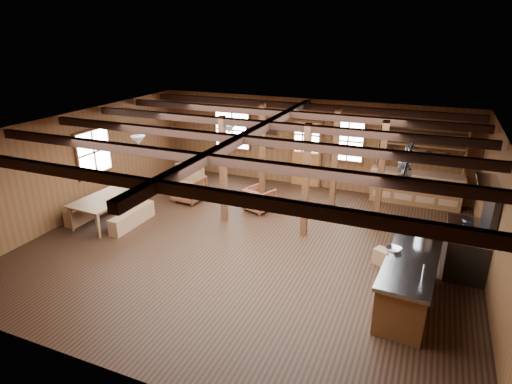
# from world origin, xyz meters

# --- Properties ---
(room) EXTENTS (10.04, 9.04, 2.84)m
(room) POSITION_xyz_m (0.00, 0.00, 1.40)
(room) COLOR black
(room) RESTS_ON ground
(ceiling_joists) EXTENTS (9.80, 8.82, 0.18)m
(ceiling_joists) POSITION_xyz_m (0.00, 0.18, 2.68)
(ceiling_joists) COLOR black
(ceiling_joists) RESTS_ON ceiling
(timber_posts) EXTENTS (3.95, 2.35, 2.80)m
(timber_posts) POSITION_xyz_m (0.52, 2.08, 1.40)
(timber_posts) COLOR #4D2A16
(timber_posts) RESTS_ON floor
(back_door) EXTENTS (1.02, 0.08, 2.15)m
(back_door) POSITION_xyz_m (0.00, 4.45, 0.88)
(back_door) COLOR brown
(back_door) RESTS_ON floor
(window_back_left) EXTENTS (1.32, 0.06, 1.32)m
(window_back_left) POSITION_xyz_m (-2.60, 4.46, 1.60)
(window_back_left) COLOR white
(window_back_left) RESTS_ON wall_back
(window_back_right) EXTENTS (1.02, 0.06, 1.32)m
(window_back_right) POSITION_xyz_m (1.30, 4.46, 1.60)
(window_back_right) COLOR white
(window_back_right) RESTS_ON wall_back
(window_left) EXTENTS (0.14, 1.24, 1.32)m
(window_left) POSITION_xyz_m (-4.96, 0.50, 1.60)
(window_left) COLOR white
(window_left) RESTS_ON wall_back
(notice_boards) EXTENTS (1.08, 0.03, 0.90)m
(notice_boards) POSITION_xyz_m (-1.50, 4.46, 1.64)
(notice_boards) COLOR beige
(notice_boards) RESTS_ON wall_back
(back_counter) EXTENTS (2.55, 0.60, 2.45)m
(back_counter) POSITION_xyz_m (3.40, 4.20, 0.60)
(back_counter) COLOR brown
(back_counter) RESTS_ON floor
(pendant_lamps) EXTENTS (1.86, 2.36, 0.66)m
(pendant_lamps) POSITION_xyz_m (-2.25, 1.00, 2.25)
(pendant_lamps) COLOR #2F2F32
(pendant_lamps) RESTS_ON ceiling
(pot_rack) EXTENTS (0.31, 3.00, 0.44)m
(pot_rack) POSITION_xyz_m (3.24, 0.34, 2.29)
(pot_rack) COLOR #2F2F32
(pot_rack) RESTS_ON ceiling
(kitchen_island) EXTENTS (1.05, 2.55, 1.20)m
(kitchen_island) POSITION_xyz_m (3.60, -1.00, 0.48)
(kitchen_island) COLOR brown
(kitchen_island) RESTS_ON floor
(step_stool) EXTENTS (0.48, 0.42, 0.35)m
(step_stool) POSITION_xyz_m (3.00, 0.27, 0.18)
(step_stool) COLOR brown
(step_stool) RESTS_ON floor
(commercial_range) EXTENTS (0.80, 1.57, 1.94)m
(commercial_range) POSITION_xyz_m (4.65, 0.77, 0.63)
(commercial_range) COLOR #2F2F32
(commercial_range) RESTS_ON floor
(dining_table) EXTENTS (1.24, 2.07, 0.70)m
(dining_table) POSITION_xyz_m (-3.90, -0.22, 0.35)
(dining_table) COLOR brown
(dining_table) RESTS_ON floor
(bench_wall) EXTENTS (0.30, 1.61, 0.44)m
(bench_wall) POSITION_xyz_m (-4.65, -0.22, 0.22)
(bench_wall) COLOR brown
(bench_wall) RESTS_ON floor
(bench_aisle) EXTENTS (0.29, 1.53, 0.42)m
(bench_aisle) POSITION_xyz_m (-3.26, -0.22, 0.21)
(bench_aisle) COLOR brown
(bench_aisle) RESTS_ON floor
(armchair_a) EXTENTS (0.87, 0.90, 0.76)m
(armchair_a) POSITION_xyz_m (-2.78, 1.82, 0.38)
(armchair_a) COLOR #5A2F1B
(armchair_a) RESTS_ON floor
(armchair_b) EXTENTS (0.90, 0.91, 0.66)m
(armchair_b) POSITION_xyz_m (-0.60, 1.97, 0.33)
(armchair_b) COLOR brown
(armchair_b) RESTS_ON floor
(armchair_c) EXTENTS (1.12, 1.12, 0.73)m
(armchair_c) POSITION_xyz_m (-3.44, 2.99, 0.36)
(armchair_c) COLOR olive
(armchair_c) RESTS_ON floor
(counter_pot) EXTENTS (0.33, 0.33, 0.20)m
(counter_pot) POSITION_xyz_m (3.75, -0.09, 1.04)
(counter_pot) COLOR #BBBEC2
(counter_pot) RESTS_ON kitchen_island
(bowl) EXTENTS (0.37, 0.37, 0.07)m
(bowl) POSITION_xyz_m (3.25, -0.84, 0.97)
(bowl) COLOR silver
(bowl) RESTS_ON kitchen_island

